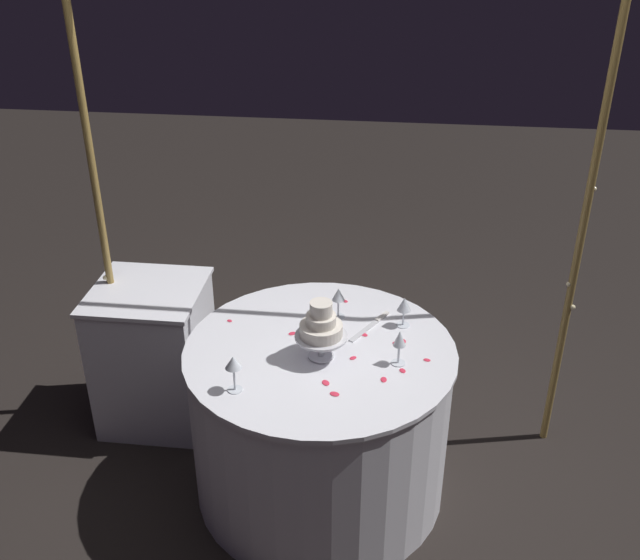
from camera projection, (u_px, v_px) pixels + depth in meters
name	position (u px, v px, depth m)	size (l,w,h in m)	color
ground_plane	(320.00, 483.00, 3.49)	(12.00, 12.00, 0.00)	black
decorative_arch	(332.00, 162.00, 3.20)	(2.29, 0.05, 2.19)	olive
main_table	(320.00, 420.00, 3.30)	(1.17, 1.17, 0.77)	white
side_table	(154.00, 354.00, 3.76)	(0.54, 0.54, 0.77)	white
tiered_cake	(321.00, 327.00, 2.99)	(0.22, 0.22, 0.26)	silver
wine_glass_0	(399.00, 340.00, 2.97)	(0.06, 0.06, 0.16)	silver
wine_glass_1	(338.00, 296.00, 3.29)	(0.06, 0.06, 0.15)	silver
wine_glass_2	(404.00, 305.00, 3.23)	(0.06, 0.06, 0.14)	silver
wine_glass_3	(233.00, 364.00, 2.80)	(0.07, 0.07, 0.16)	silver
cake_knife	(372.00, 325.00, 3.28)	(0.17, 0.27, 0.01)	silver
rose_petal_0	(364.00, 335.00, 3.21)	(0.03, 0.02, 0.00)	#E02D47
rose_petal_1	(325.00, 301.00, 3.47)	(0.03, 0.02, 0.00)	#E02D47
rose_petal_2	(326.00, 383.00, 2.90)	(0.04, 0.03, 0.00)	#E02D47
rose_petal_3	(395.00, 343.00, 3.15)	(0.03, 0.02, 0.00)	#E02D47
rose_petal_4	(301.00, 343.00, 3.15)	(0.03, 0.02, 0.00)	#E02D47
rose_petal_5	(403.00, 371.00, 2.97)	(0.03, 0.02, 0.00)	#E02D47
rose_petal_6	(353.00, 358.00, 3.05)	(0.03, 0.02, 0.00)	#E02D47
rose_petal_7	(335.00, 394.00, 2.84)	(0.04, 0.03, 0.00)	#E02D47
rose_petal_8	(403.00, 341.00, 3.16)	(0.04, 0.03, 0.00)	#E02D47
rose_petal_9	(427.00, 360.00, 3.04)	(0.03, 0.02, 0.00)	#E02D47
rose_petal_10	(326.00, 305.00, 3.43)	(0.04, 0.02, 0.00)	#E02D47
rose_petal_11	(292.00, 333.00, 3.22)	(0.04, 0.02, 0.00)	#E02D47
rose_petal_12	(345.00, 301.00, 3.46)	(0.03, 0.02, 0.00)	#E02D47
rose_petal_13	(384.00, 380.00, 2.92)	(0.04, 0.03, 0.00)	#E02D47
rose_petal_14	(307.00, 320.00, 3.32)	(0.02, 0.02, 0.00)	#E02D47
rose_petal_15	(322.00, 324.00, 3.28)	(0.04, 0.03, 0.00)	#E02D47
rose_petal_16	(230.00, 321.00, 3.31)	(0.03, 0.02, 0.00)	#E02D47
rose_petal_17	(231.00, 367.00, 3.00)	(0.03, 0.02, 0.00)	#E02D47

